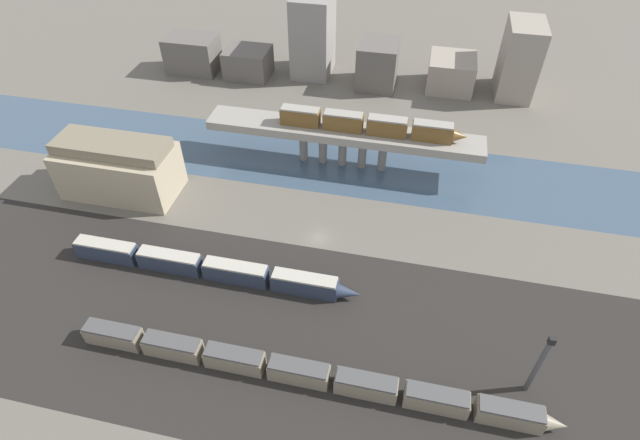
{
  "coord_description": "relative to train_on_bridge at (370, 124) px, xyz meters",
  "views": [
    {
      "loc": [
        15.94,
        -71.39,
        72.95
      ],
      "look_at": [
        0.0,
        1.18,
        3.98
      ],
      "focal_mm": 28.0,
      "sensor_mm": 36.0,
      "label": 1
    }
  ],
  "objects": [
    {
      "name": "ground_plane",
      "position": [
        -6.04,
        -26.35,
        -11.99
      ],
      "size": [
        400.0,
        400.0,
        0.0
      ],
      "primitive_type": "plane",
      "color": "#666056"
    },
    {
      "name": "railbed_yard",
      "position": [
        -6.04,
        -50.35,
        -11.99
      ],
      "size": [
        280.0,
        42.0,
        0.01
      ],
      "primitive_type": "cube",
      "color": "#282623",
      "rests_on": "ground"
    },
    {
      "name": "river_water",
      "position": [
        -6.04,
        0.0,
        -11.99
      ],
      "size": [
        320.0,
        24.04,
        0.01
      ],
      "primitive_type": "cube",
      "color": "#3D5166",
      "rests_on": "ground"
    },
    {
      "name": "bridge",
      "position": [
        -6.04,
        -0.0,
        -3.69
      ],
      "size": [
        64.75,
        8.23,
        9.95
      ],
      "color": "gray",
      "rests_on": "ground"
    },
    {
      "name": "train_on_bridge",
      "position": [
        0.0,
        0.0,
        0.0
      ],
      "size": [
        42.54,
        3.16,
        4.17
      ],
      "color": "brown",
      "rests_on": "bridge"
    },
    {
      "name": "train_yard_near",
      "position": [
        -0.97,
        -58.09,
        -10.17
      ],
      "size": [
        77.38,
        3.02,
        3.7
      ],
      "color": "gray",
      "rests_on": "ground"
    },
    {
      "name": "train_yard_mid",
      "position": [
        -24.07,
        -40.61,
        -10.04
      ],
      "size": [
        56.79,
        3.02,
        3.98
      ],
      "color": "#2D384C",
      "rests_on": "ground"
    },
    {
      "name": "warehouse_building",
      "position": [
        -52.82,
        -20.53,
        -5.67
      ],
      "size": [
        25.17,
        12.74,
        13.29
      ],
      "color": "tan",
      "rests_on": "ground"
    },
    {
      "name": "signal_tower",
      "position": [
        33.13,
        -52.17,
        -5.14
      ],
      "size": [
        1.0,
        0.86,
        13.75
      ],
      "color": "#4C4C51",
      "rests_on": "ground"
    },
    {
      "name": "city_block_far_left",
      "position": [
        -60.71,
        39.12,
        -6.62
      ],
      "size": [
        15.4,
        10.71,
        10.74
      ],
      "primitive_type": "cube",
      "color": "#605B56",
      "rests_on": "ground"
    },
    {
      "name": "city_block_left",
      "position": [
        -42.87,
        39.36,
        -7.77
      ],
      "size": [
        13.24,
        11.35,
        8.44
      ],
      "primitive_type": "cube",
      "color": "#605B56",
      "rests_on": "ground"
    },
    {
      "name": "city_block_center",
      "position": [
        -23.84,
        45.93,
        -0.19
      ],
      "size": [
        11.28,
        14.62,
        23.59
      ],
      "primitive_type": "cube",
      "color": "gray",
      "rests_on": "ground"
    },
    {
      "name": "city_block_right",
      "position": [
        -3.32,
        42.04,
        -5.49
      ],
      "size": [
        11.36,
        13.32,
        13.0
      ],
      "primitive_type": "cube",
      "color": "#605B56",
      "rests_on": "ground"
    },
    {
      "name": "city_block_far_right",
      "position": [
        18.26,
        45.08,
        -7.37
      ],
      "size": [
        13.27,
        14.2,
        9.23
      ],
      "primitive_type": "cube",
      "color": "gray",
      "rests_on": "ground"
    },
    {
      "name": "city_block_tall",
      "position": [
        36.26,
        45.61,
        -1.69
      ],
      "size": [
        9.79,
        15.6,
        20.6
      ],
      "primitive_type": "cube",
      "color": "gray",
      "rests_on": "ground"
    }
  ]
}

